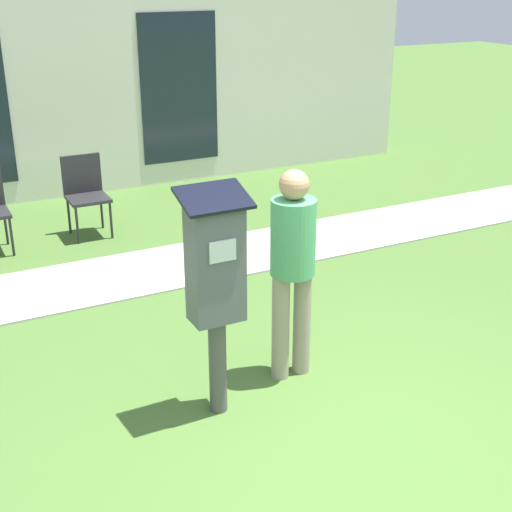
# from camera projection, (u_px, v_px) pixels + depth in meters

# --- Properties ---
(ground_plane) EXTENTS (40.00, 40.00, 0.00)m
(ground_plane) POSITION_uv_depth(u_px,v_px,m) (349.00, 460.00, 4.42)
(ground_plane) COLOR #476B2D
(sidewalk) EXTENTS (12.00, 1.10, 0.02)m
(sidewalk) POSITION_uv_depth(u_px,v_px,m) (160.00, 269.00, 7.20)
(sidewalk) COLOR #B7B2A8
(sidewalk) RESTS_ON ground
(building_facade) EXTENTS (10.00, 0.26, 3.20)m
(building_facade) POSITION_uv_depth(u_px,v_px,m) (72.00, 72.00, 9.10)
(building_facade) COLOR silver
(building_facade) RESTS_ON ground
(parking_meter) EXTENTS (0.44, 0.31, 1.59)m
(parking_meter) POSITION_uv_depth(u_px,v_px,m) (216.00, 275.00, 4.55)
(parking_meter) COLOR #4C4C4C
(parking_meter) RESTS_ON ground
(person_standing) EXTENTS (0.32, 0.32, 1.58)m
(person_standing) POSITION_uv_depth(u_px,v_px,m) (293.00, 259.00, 5.02)
(person_standing) COLOR gray
(person_standing) RESTS_ON ground
(outdoor_chair_middle) EXTENTS (0.44, 0.44, 0.90)m
(outdoor_chair_middle) POSITION_uv_depth(u_px,v_px,m) (85.00, 189.00, 8.00)
(outdoor_chair_middle) COLOR #262628
(outdoor_chair_middle) RESTS_ON ground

